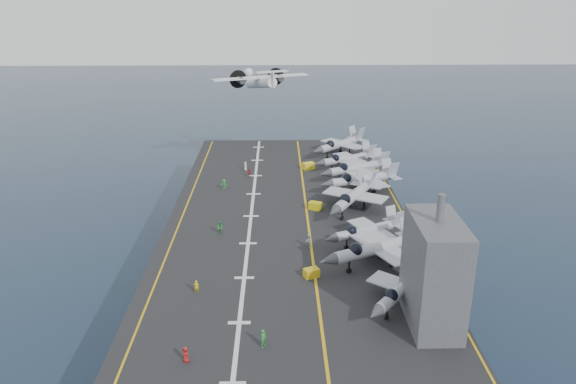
{
  "coord_description": "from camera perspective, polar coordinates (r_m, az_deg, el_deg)",
  "views": [
    {
      "loc": [
        -1.62,
        -82.78,
        45.57
      ],
      "look_at": [
        0.0,
        4.0,
        13.0
      ],
      "focal_mm": 35.0,
      "sensor_mm": 36.0,
      "label": 1
    }
  ],
  "objects": [
    {
      "name": "crew_6",
      "position": [
        59.29,
        -2.5,
        -14.63
      ],
      "size": [
        1.34,
        1.46,
        2.02
      ],
      "primitive_type": "imported",
      "color": "#268C33",
      "rests_on": "flight_deck"
    },
    {
      "name": "crew_1",
      "position": [
        69.25,
        -9.29,
        -9.45
      ],
      "size": [
        1.06,
        0.76,
        1.67
      ],
      "primitive_type": "imported",
      "color": "#DEB90C",
      "rests_on": "flight_deck"
    },
    {
      "name": "hull",
      "position": [
        92.2,
        0.05,
        -5.54
      ],
      "size": [
        36.0,
        90.0,
        10.0
      ],
      "primitive_type": "cube",
      "color": "#56595E",
      "rests_on": "ground"
    },
    {
      "name": "foul_line",
      "position": [
        90.05,
        1.96,
        -2.42
      ],
      "size": [
        0.35,
        90.0,
        0.02
      ],
      "primitive_type": "cube",
      "color": "gold",
      "rests_on": "flight_deck"
    },
    {
      "name": "ground",
      "position": [
        94.51,
        0.05,
        -8.26
      ],
      "size": [
        500.0,
        500.0,
        0.0
      ],
      "primitive_type": "plane",
      "color": "#142135",
      "rests_on": "ground"
    },
    {
      "name": "crew_3",
      "position": [
        101.81,
        -6.51,
        0.78
      ],
      "size": [
        1.28,
        1.03,
        1.85
      ],
      "primitive_type": "imported",
      "color": "#268C33",
      "rests_on": "flight_deck"
    },
    {
      "name": "transport_plane",
      "position": [
        135.81,
        -2.77,
        10.99
      ],
      "size": [
        27.9,
        23.84,
        5.57
      ],
      "primitive_type": null,
      "color": "silver"
    },
    {
      "name": "fighter_jet_2",
      "position": [
        74.53,
        9.06,
        -5.55
      ],
      "size": [
        18.45,
        16.12,
        5.38
      ],
      "primitive_type": null,
      "color": "gray",
      "rests_on": "flight_deck"
    },
    {
      "name": "crew_7",
      "position": [
        79.24,
        2.1,
        -5.01
      ],
      "size": [
        0.87,
        1.23,
        1.96
      ],
      "primitive_type": "imported",
      "color": "silver",
      "rests_on": "flight_deck"
    },
    {
      "name": "fighter_jet_1",
      "position": [
        66.55,
        11.58,
        -9.5
      ],
      "size": [
        15.1,
        15.81,
        4.58
      ],
      "primitive_type": null,
      "color": "#8D949B",
      "rests_on": "flight_deck"
    },
    {
      "name": "island_superstructure",
      "position": [
        61.87,
        14.74,
        -6.74
      ],
      "size": [
        5.0,
        10.0,
        15.0
      ],
      "primitive_type": null,
      "color": "#56595E",
      "rests_on": "flight_deck"
    },
    {
      "name": "crew_0",
      "position": [
        58.23,
        -10.35,
        -15.93
      ],
      "size": [
        1.21,
        1.19,
        1.7
      ],
      "primitive_type": "imported",
      "color": "#B21919",
      "rests_on": "flight_deck"
    },
    {
      "name": "flight_deck",
      "position": [
        90.03,
        0.05,
        -2.56
      ],
      "size": [
        38.0,
        92.0,
        0.4
      ],
      "primitive_type": "cube",
      "color": "black",
      "rests_on": "hull"
    },
    {
      "name": "fighter_jet_5",
      "position": [
        100.15,
        7.66,
        1.4
      ],
      "size": [
        17.51,
        14.65,
        5.18
      ],
      "primitive_type": null,
      "color": "#8E969D",
      "rests_on": "flight_deck"
    },
    {
      "name": "deck_edge_stbd",
      "position": [
        92.16,
        11.64,
        -2.3
      ],
      "size": [
        0.25,
        90.0,
        0.02
      ],
      "primitive_type": "cube",
      "color": "gold",
      "rests_on": "flight_deck"
    },
    {
      "name": "tow_cart_b",
      "position": [
        92.48,
        2.78,
        -1.4
      ],
      "size": [
        2.39,
        2.04,
        1.22
      ],
      "primitive_type": null,
      "color": "gold",
      "rests_on": "flight_deck"
    },
    {
      "name": "fighter_jet_8",
      "position": [
        121.4,
        5.35,
        4.94
      ],
      "size": [
        18.02,
        17.88,
        5.29
      ],
      "primitive_type": null,
      "color": "gray",
      "rests_on": "flight_deck"
    },
    {
      "name": "landing_centerline",
      "position": [
        90.04,
        -3.78,
        -2.46
      ],
      "size": [
        0.5,
        90.0,
        0.02
      ],
      "primitive_type": "cube",
      "color": "silver",
      "rests_on": "flight_deck"
    },
    {
      "name": "fighter_jet_4",
      "position": [
        91.66,
        6.66,
        -0.31
      ],
      "size": [
        16.84,
        18.75,
        5.43
      ],
      "primitive_type": null,
      "color": "#8E969E",
      "rests_on": "flight_deck"
    },
    {
      "name": "fighter_jet_3",
      "position": [
        80.56,
        8.16,
        -3.77
      ],
      "size": [
        15.53,
        13.62,
        4.52
      ],
      "primitive_type": null,
      "color": "#99A0A9",
      "rests_on": "flight_deck"
    },
    {
      "name": "crew_4",
      "position": [
        107.9,
        -3.97,
        1.96
      ],
      "size": [
        1.14,
        0.92,
        1.65
      ],
      "primitive_type": "imported",
      "color": "#B01E29",
      "rests_on": "flight_deck"
    },
    {
      "name": "fighter_jet_6",
      "position": [
        106.3,
        7.11,
        2.54
      ],
      "size": [
        17.66,
        15.54,
        5.13
      ],
      "primitive_type": null,
      "color": "gray",
      "rests_on": "flight_deck"
    },
    {
      "name": "crew_5",
      "position": [
        111.81,
        -4.34,
        2.64
      ],
      "size": [
        0.92,
        1.18,
        1.75
      ],
      "primitive_type": "imported",
      "color": "silver",
      "rests_on": "flight_deck"
    },
    {
      "name": "deck_edge_port",
      "position": [
        91.24,
        -10.7,
        -2.47
      ],
      "size": [
        0.25,
        90.0,
        0.02
      ],
      "primitive_type": "cube",
      "color": "gold",
      "rests_on": "flight_deck"
    },
    {
      "name": "crew_2",
      "position": [
        83.99,
        -6.91,
        -3.63
      ],
      "size": [
        1.35,
        1.15,
        1.9
      ],
      "primitive_type": "imported",
      "color": "green",
      "rests_on": "flight_deck"
    },
    {
      "name": "tow_cart_c",
      "position": [
        112.28,
        2.1,
        2.66
      ],
      "size": [
        2.65,
        2.26,
        1.35
      ],
      "primitive_type": null,
      "color": "yellow",
      "rests_on": "flight_deck"
    },
    {
      "name": "fighter_jet_7",
      "position": [
        112.2,
        6.14,
        3.45
      ],
      "size": [
        16.29,
        14.22,
        4.75
      ],
      "primitive_type": null,
      "color": "#9EA5AE",
      "rests_on": "flight_deck"
    },
    {
      "name": "tow_cart_a",
      "position": [
        71.94,
        2.39,
        -8.2
      ],
      "size": [
        2.22,
        1.88,
        1.13
      ],
      "primitive_type": null,
      "color": "gold",
      "rests_on": "flight_deck"
    }
  ]
}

